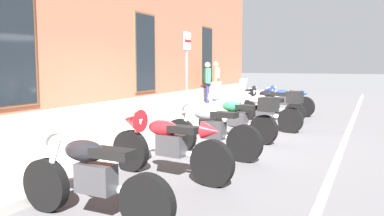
# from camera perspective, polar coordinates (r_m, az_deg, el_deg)

# --- Properties ---
(ground_plane) EXTENTS (140.00, 140.00, 0.00)m
(ground_plane) POSITION_cam_1_polar(r_m,az_deg,el_deg) (9.34, 0.75, -4.32)
(ground_plane) COLOR #424244
(sidewalk) EXTENTS (31.68, 3.01, 0.13)m
(sidewalk) POSITION_cam_1_polar(r_m,az_deg,el_deg) (10.03, -7.15, -3.26)
(sidewalk) COLOR gray
(sidewalk) RESTS_ON ground_plane
(lane_stripe) EXTENTS (31.68, 0.12, 0.01)m
(lane_stripe) POSITION_cam_1_polar(r_m,az_deg,el_deg) (8.58, 20.76, -5.66)
(lane_stripe) COLOR silver
(lane_stripe) RESTS_ON ground_plane
(motorcycle_black_naked) EXTENTS (0.62, 2.04, 0.97)m
(motorcycle_black_naked) POSITION_cam_1_polar(r_m,az_deg,el_deg) (4.51, -14.38, -9.86)
(motorcycle_black_naked) COLOR black
(motorcycle_black_naked) RESTS_ON ground_plane
(motorcycle_red_sport) EXTENTS (0.62, 2.19, 1.02)m
(motorcycle_red_sport) POSITION_cam_1_polar(r_m,az_deg,el_deg) (6.02, -4.04, -4.89)
(motorcycle_red_sport) COLOR black
(motorcycle_red_sport) RESTS_ON ground_plane
(motorcycle_grey_naked) EXTENTS (0.62, 2.04, 1.00)m
(motorcycle_grey_naked) POSITION_cam_1_polar(r_m,az_deg,el_deg) (7.34, 2.66, -3.33)
(motorcycle_grey_naked) COLOR black
(motorcycle_grey_naked) RESTS_ON ground_plane
(motorcycle_green_touring) EXTENTS (0.84, 2.03, 1.32)m
(motorcycle_green_touring) POSITION_cam_1_polar(r_m,az_deg,el_deg) (8.92, 6.98, -1.29)
(motorcycle_green_touring) COLOR black
(motorcycle_green_touring) RESTS_ON ground_plane
(motorcycle_silver_touring) EXTENTS (0.79, 2.13, 1.35)m
(motorcycle_silver_touring) POSITION_cam_1_polar(r_m,az_deg,el_deg) (10.47, 10.87, -0.17)
(motorcycle_silver_touring) COLOR black
(motorcycle_silver_touring) RESTS_ON ground_plane
(motorcycle_black_sport) EXTENTS (0.62, 2.13, 1.08)m
(motorcycle_black_sport) POSITION_cam_1_polar(r_m,az_deg,el_deg) (12.22, 10.91, 0.84)
(motorcycle_black_sport) COLOR black
(motorcycle_black_sport) RESTS_ON ground_plane
(motorcycle_blue_sport) EXTENTS (0.79, 2.05, 1.00)m
(motorcycle_blue_sport) POSITION_cam_1_polar(r_m,az_deg,el_deg) (13.82, 13.06, 1.28)
(motorcycle_blue_sport) COLOR black
(motorcycle_blue_sport) RESTS_ON ground_plane
(pedestrian_striped_shirt) EXTENTS (0.59, 0.44, 1.69)m
(pedestrian_striped_shirt) POSITION_cam_1_polar(r_m,az_deg,el_deg) (16.29, 2.26, 4.04)
(pedestrian_striped_shirt) COLOR #1E1E4C
(pedestrian_striped_shirt) RESTS_ON sidewalk
(pedestrian_tan_coat) EXTENTS (0.53, 0.51, 1.72)m
(pedestrian_tan_coat) POSITION_cam_1_polar(r_m,az_deg,el_deg) (17.09, 3.45, 4.20)
(pedestrian_tan_coat) COLOR #2D3351
(pedestrian_tan_coat) RESTS_ON sidewalk
(parking_sign) EXTENTS (0.36, 0.07, 2.45)m
(parking_sign) POSITION_cam_1_polar(r_m,az_deg,el_deg) (10.20, -0.75, 6.22)
(parking_sign) COLOR #4C4C51
(parking_sign) RESTS_ON sidewalk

